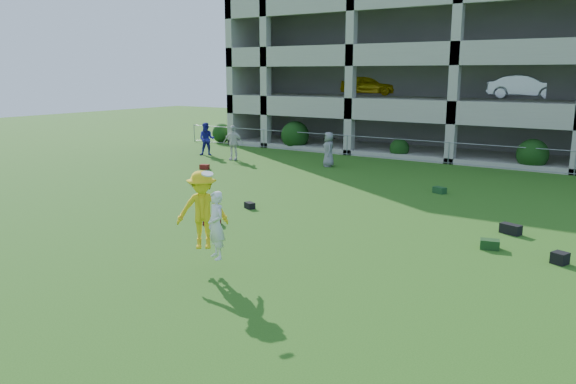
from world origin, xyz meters
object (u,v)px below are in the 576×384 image
Objects in this scene: bystander_c at (329,149)px; parking_garage at (497,52)px; crate_d at (560,258)px; bystander_a at (207,139)px; bystander_b at (233,143)px; frisbee_contest at (205,212)px.

bystander_c is 14.65m from parking_garage.
bystander_a is at bearing 154.97° from crate_d.
bystander_b is at bearing -119.67° from bystander_c.
bystander_a is 22.26m from crate_d.
bystander_c is at bearing -7.87° from bystander_b.
frisbee_contest reaches higher than bystander_c.
frisbee_contest reaches higher than bystander_b.
parking_garage is (4.89, 12.83, 5.13)m from bystander_c.
crate_d is at bearing -44.44° from bystander_b.
bystander_b is 1.08× the size of bystander_c.
frisbee_contest reaches higher than bystander_a.
bystander_c reaches higher than crate_d.
bystander_b is 19.89m from crate_d.
frisbee_contest is at bearing -78.16° from bystander_a.
frisbee_contest is 0.07× the size of parking_garage.
frisbee_contest is at bearing -143.63° from crate_d.
parking_garage is (-7.39, 22.68, 5.86)m from crate_d.
crate_d is 24.57m from parking_garage.
crate_d is 8.98m from frisbee_contest.
bystander_c is at bearing 141.25° from crate_d.
parking_garage reaches higher than bystander_b.
bystander_a reaches higher than bystander_c.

